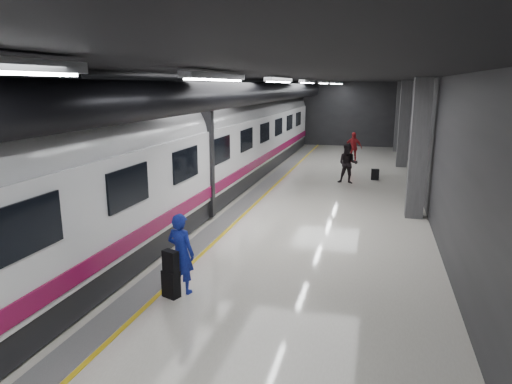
% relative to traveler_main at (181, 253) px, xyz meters
% --- Properties ---
extents(ground, '(40.00, 40.00, 0.00)m').
position_rel_traveler_main_xyz_m(ground, '(0.54, 5.22, -0.86)').
color(ground, silver).
rests_on(ground, ground).
extents(platform_hall, '(10.02, 40.02, 4.51)m').
position_rel_traveler_main_xyz_m(platform_hall, '(0.25, 6.17, 2.68)').
color(platform_hall, black).
rests_on(platform_hall, ground).
extents(train, '(3.05, 38.00, 4.05)m').
position_rel_traveler_main_xyz_m(train, '(-2.71, 5.21, 1.21)').
color(train, black).
rests_on(train, ground).
extents(traveler_main, '(0.70, 0.53, 1.71)m').
position_rel_traveler_main_xyz_m(traveler_main, '(0.00, 0.00, 0.00)').
color(traveler_main, '#1837B4').
rests_on(traveler_main, ground).
extents(suitcase_main, '(0.41, 0.33, 0.57)m').
position_rel_traveler_main_xyz_m(suitcase_main, '(-0.11, -0.29, -0.57)').
color(suitcase_main, black).
rests_on(suitcase_main, ground).
extents(shoulder_bag, '(0.37, 0.28, 0.43)m').
position_rel_traveler_main_xyz_m(shoulder_bag, '(-0.10, -0.29, -0.07)').
color(shoulder_bag, black).
rests_on(shoulder_bag, suitcase_main).
extents(traveler_far_a, '(0.89, 0.70, 1.77)m').
position_rel_traveler_main_xyz_m(traveler_far_a, '(2.58, 12.02, 0.03)').
color(traveler_far_a, black).
rests_on(traveler_far_a, ground).
extents(traveler_far_b, '(1.05, 0.59, 1.70)m').
position_rel_traveler_main_xyz_m(traveler_far_b, '(2.47, 17.96, -0.01)').
color(traveler_far_b, maroon).
rests_on(traveler_far_b, ground).
extents(suitcase_far, '(0.37, 0.26, 0.51)m').
position_rel_traveler_main_xyz_m(suitcase_far, '(3.77, 13.14, -0.60)').
color(suitcase_far, black).
rests_on(suitcase_far, ground).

